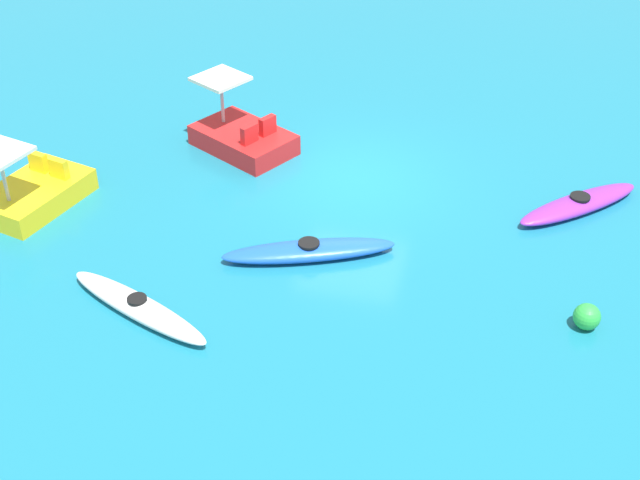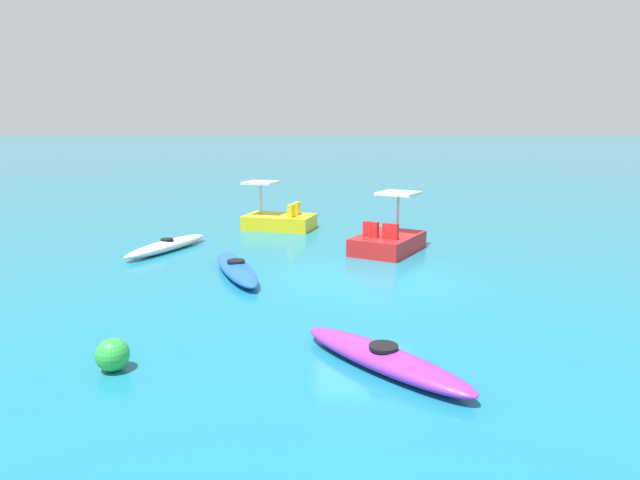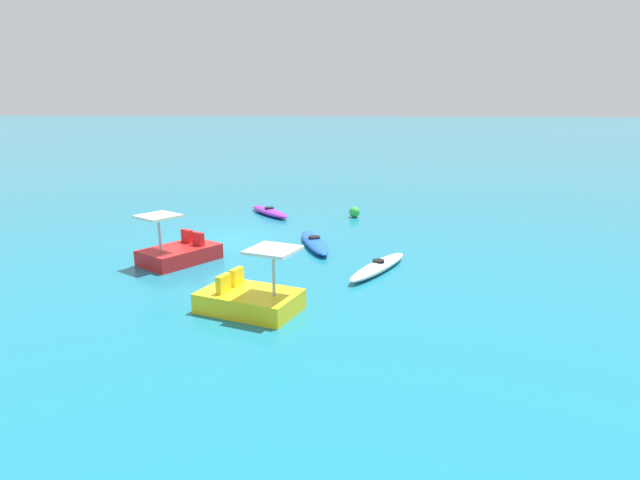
# 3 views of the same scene
# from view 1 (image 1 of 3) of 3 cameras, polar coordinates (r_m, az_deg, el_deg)

# --- Properties ---
(ground_plane) EXTENTS (600.00, 600.00, 0.00)m
(ground_plane) POSITION_cam_1_polar(r_m,az_deg,el_deg) (20.30, 2.23, 3.97)
(ground_plane) COLOR #19728C
(kayak_blue) EXTENTS (3.52, 1.93, 0.37)m
(kayak_blue) POSITION_cam_1_polar(r_m,az_deg,el_deg) (17.62, -0.73, -0.70)
(kayak_blue) COLOR blue
(kayak_blue) RESTS_ON ground_plane
(kayak_purple) EXTENTS (2.82, 2.70, 0.37)m
(kayak_purple) POSITION_cam_1_polar(r_m,az_deg,el_deg) (19.89, 16.48, 2.27)
(kayak_purple) COLOR purple
(kayak_purple) RESTS_ON ground_plane
(kayak_white) EXTENTS (3.36, 1.88, 0.37)m
(kayak_white) POSITION_cam_1_polar(r_m,az_deg,el_deg) (16.55, -11.74, -4.27)
(kayak_white) COLOR white
(kayak_white) RESTS_ON ground_plane
(pedal_boat_red) EXTENTS (2.83, 2.47, 1.68)m
(pedal_boat_red) POSITION_cam_1_polar(r_m,az_deg,el_deg) (21.46, -5.04, 6.72)
(pedal_boat_red) COLOR red
(pedal_boat_red) RESTS_ON ground_plane
(pedal_boat_yellow) EXTENTS (2.05, 2.70, 1.68)m
(pedal_boat_yellow) POSITION_cam_1_polar(r_m,az_deg,el_deg) (20.16, -18.13, 2.99)
(pedal_boat_yellow) COLOR yellow
(pedal_boat_yellow) RESTS_ON ground_plane
(buoy_green) EXTENTS (0.50, 0.50, 0.50)m
(buoy_green) POSITION_cam_1_polar(r_m,az_deg,el_deg) (16.57, 16.96, -4.79)
(buoy_green) COLOR green
(buoy_green) RESTS_ON ground_plane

